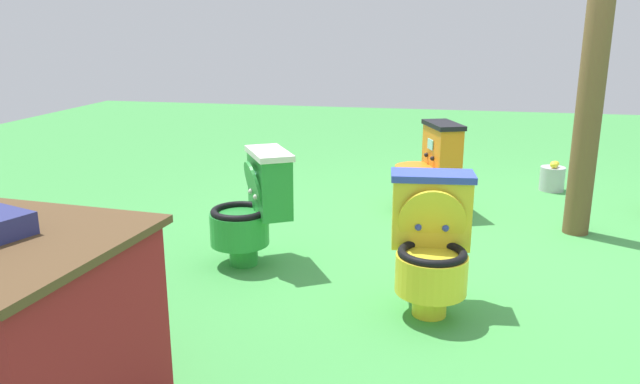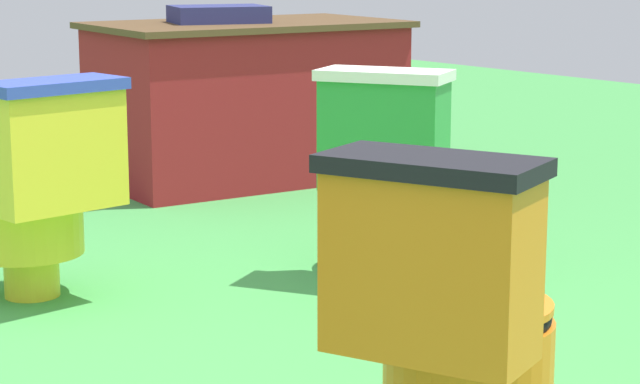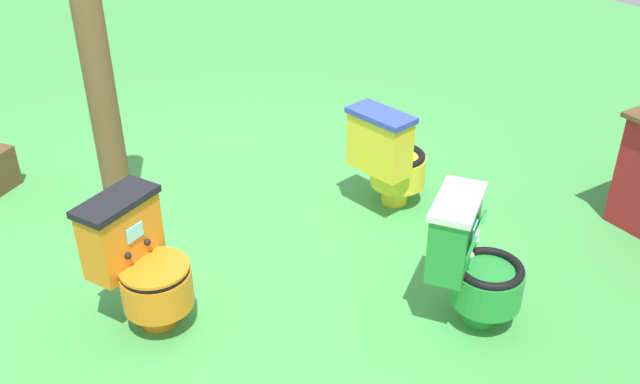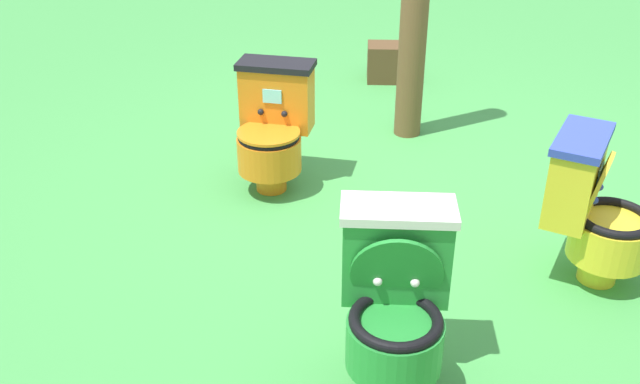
# 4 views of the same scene
# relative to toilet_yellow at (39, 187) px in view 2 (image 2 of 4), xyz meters

# --- Properties ---
(toilet_yellow) EXTENTS (0.45, 0.53, 0.73)m
(toilet_yellow) POSITION_rel_toilet_yellow_xyz_m (0.00, 0.00, 0.00)
(toilet_yellow) COLOR yellow
(toilet_yellow) RESTS_ON ground
(toilet_green) EXTENTS (0.63, 0.60, 0.73)m
(toilet_green) POSITION_rel_toilet_yellow_xyz_m (1.11, -0.44, 0.00)
(toilet_green) COLOR green
(toilet_green) RESTS_ON ground
(toilet_orange) EXTENTS (0.61, 0.56, 0.73)m
(toilet_orange) POSITION_rel_toilet_yellow_xyz_m (0.09, -1.81, -0.00)
(toilet_orange) COLOR orange
(toilet_orange) RESTS_ON ground
(vendor_table) EXTENTS (1.53, 0.98, 0.85)m
(vendor_table) POSITION_rel_toilet_yellow_xyz_m (1.73, 1.36, 0.02)
(vendor_table) COLOR maroon
(vendor_table) RESTS_ON ground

